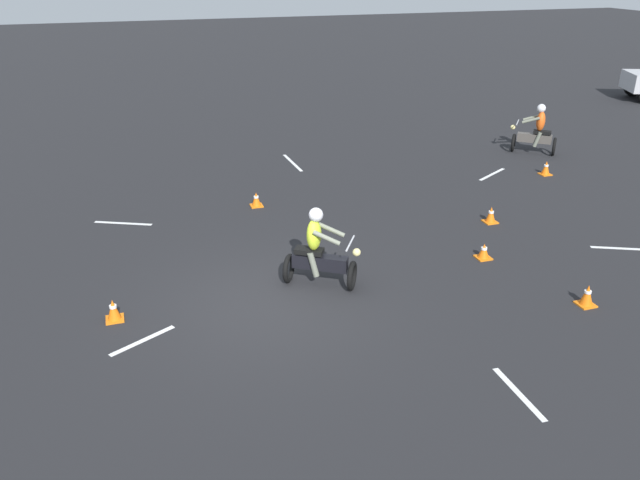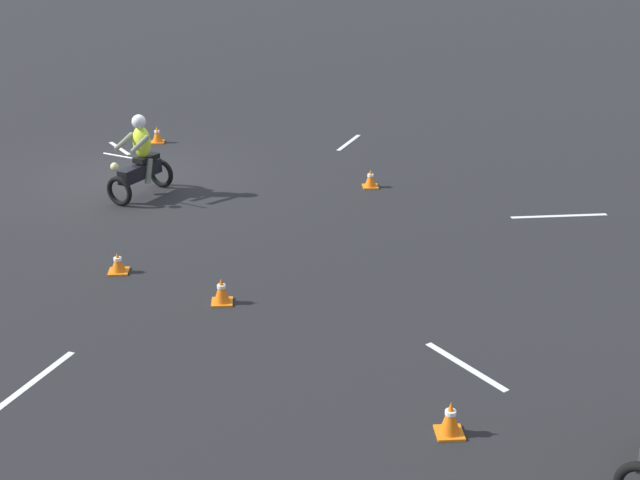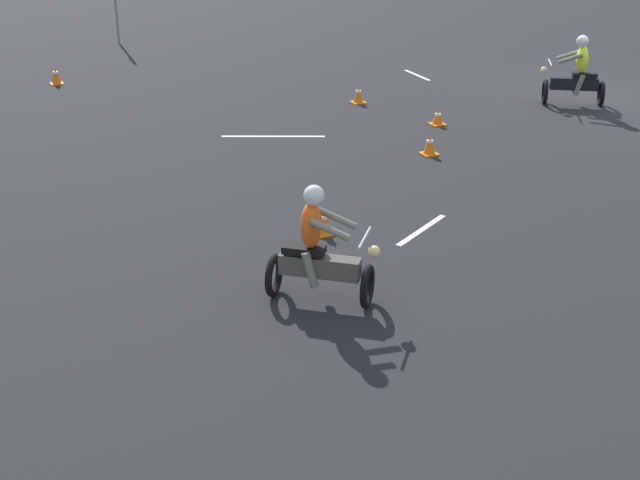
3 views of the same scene
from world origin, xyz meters
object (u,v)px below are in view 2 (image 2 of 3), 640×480
at_px(traffic_cone_near_left, 450,419).
at_px(traffic_cone_mid_center, 118,263).
at_px(traffic_cone_mid_left, 157,135).
at_px(motorcycle_rider_foreground, 140,161).
at_px(traffic_cone_far_center, 370,179).
at_px(traffic_cone_far_left, 222,291).

bearing_deg(traffic_cone_near_left, traffic_cone_mid_center, -47.52).
bearing_deg(traffic_cone_mid_center, traffic_cone_mid_left, -88.84).
bearing_deg(traffic_cone_mid_center, motorcycle_rider_foreground, -89.21).
relative_size(traffic_cone_near_left, traffic_cone_far_center, 1.12).
relative_size(traffic_cone_near_left, traffic_cone_mid_center, 1.24).
xyz_separation_m(traffic_cone_mid_left, traffic_cone_far_center, (-4.75, 3.70, -0.01)).
bearing_deg(traffic_cone_mid_center, traffic_cone_far_center, -138.78).
distance_m(traffic_cone_near_left, traffic_cone_far_center, 8.89).
xyz_separation_m(motorcycle_rider_foreground, traffic_cone_far_left, (-1.77, 5.06, -0.53)).
relative_size(traffic_cone_mid_left, traffic_cone_far_left, 1.00).
height_order(traffic_cone_near_left, traffic_cone_far_center, traffic_cone_near_left).
xyz_separation_m(traffic_cone_near_left, traffic_cone_far_left, (2.73, -3.61, -0.01)).
distance_m(traffic_cone_mid_left, traffic_cone_far_left, 9.17).
bearing_deg(traffic_cone_mid_center, traffic_cone_near_left, 132.48).
bearing_deg(traffic_cone_far_left, traffic_cone_mid_center, -36.00).
xyz_separation_m(motorcycle_rider_foreground, traffic_cone_mid_center, (-0.05, 3.81, -0.56)).
relative_size(traffic_cone_mid_center, traffic_cone_far_left, 0.84).
relative_size(motorcycle_rider_foreground, traffic_cone_mid_center, 4.80).
bearing_deg(traffic_cone_far_center, traffic_cone_far_left, 61.38).
bearing_deg(traffic_cone_far_center, traffic_cone_mid_center, 41.22).
relative_size(traffic_cone_near_left, traffic_cone_mid_left, 1.05).
distance_m(traffic_cone_mid_center, traffic_cone_mid_left, 7.73).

